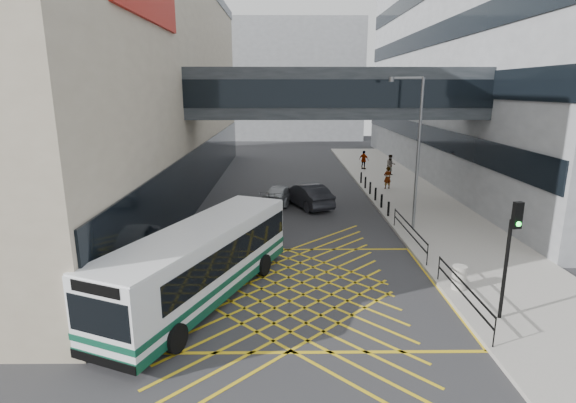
{
  "coord_description": "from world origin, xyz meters",
  "views": [
    {
      "loc": [
        -0.21,
        -16.59,
        7.78
      ],
      "look_at": [
        0.0,
        4.0,
        2.6
      ],
      "focal_mm": 28.0,
      "sensor_mm": 36.0,
      "label": 1
    }
  ],
  "objects_px": {
    "pedestrian_a": "(387,178)",
    "pedestrian_c": "(364,160)",
    "pedestrian_b": "(391,165)",
    "car_dark": "(307,195)",
    "car_silver": "(280,194)",
    "traffic_light": "(511,244)",
    "street_lamp": "(415,144)",
    "car_white": "(195,237)",
    "litter_bin": "(459,277)",
    "bus": "(203,260)"
  },
  "relations": [
    {
      "from": "pedestrian_a",
      "to": "pedestrian_c",
      "type": "distance_m",
      "value": 8.8
    },
    {
      "from": "pedestrian_b",
      "to": "car_dark",
      "type": "bearing_deg",
      "value": -125.82
    },
    {
      "from": "car_silver",
      "to": "pedestrian_a",
      "type": "relative_size",
      "value": 2.51
    },
    {
      "from": "car_silver",
      "to": "traffic_light",
      "type": "xyz_separation_m",
      "value": [
        7.68,
        -16.65,
        2.19
      ]
    },
    {
      "from": "street_lamp",
      "to": "pedestrian_b",
      "type": "distance_m",
      "value": 16.5
    },
    {
      "from": "car_white",
      "to": "car_dark",
      "type": "bearing_deg",
      "value": -118.56
    },
    {
      "from": "car_white",
      "to": "traffic_light",
      "type": "height_order",
      "value": "traffic_light"
    },
    {
      "from": "litter_bin",
      "to": "bus",
      "type": "bearing_deg",
      "value": -177.7
    },
    {
      "from": "car_dark",
      "to": "car_silver",
      "type": "bearing_deg",
      "value": -51.01
    },
    {
      "from": "car_dark",
      "to": "litter_bin",
      "type": "height_order",
      "value": "car_dark"
    },
    {
      "from": "pedestrian_b",
      "to": "pedestrian_c",
      "type": "relative_size",
      "value": 1.02
    },
    {
      "from": "bus",
      "to": "car_white",
      "type": "bearing_deg",
      "value": 127.0
    },
    {
      "from": "car_white",
      "to": "street_lamp",
      "type": "distance_m",
      "value": 12.63
    },
    {
      "from": "car_silver",
      "to": "pedestrian_b",
      "type": "height_order",
      "value": "pedestrian_b"
    },
    {
      "from": "traffic_light",
      "to": "litter_bin",
      "type": "height_order",
      "value": "traffic_light"
    },
    {
      "from": "car_dark",
      "to": "car_silver",
      "type": "xyz_separation_m",
      "value": [
        -1.83,
        0.9,
        -0.12
      ]
    },
    {
      "from": "car_silver",
      "to": "traffic_light",
      "type": "height_order",
      "value": "traffic_light"
    },
    {
      "from": "car_white",
      "to": "pedestrian_a",
      "type": "relative_size",
      "value": 2.83
    },
    {
      "from": "car_dark",
      "to": "traffic_light",
      "type": "height_order",
      "value": "traffic_light"
    },
    {
      "from": "car_dark",
      "to": "traffic_light",
      "type": "distance_m",
      "value": 16.92
    },
    {
      "from": "car_dark",
      "to": "pedestrian_a",
      "type": "distance_m",
      "value": 8.17
    },
    {
      "from": "car_dark",
      "to": "pedestrian_c",
      "type": "xyz_separation_m",
      "value": [
        6.24,
        13.67,
        0.26
      ]
    },
    {
      "from": "car_dark",
      "to": "pedestrian_a",
      "type": "relative_size",
      "value": 2.96
    },
    {
      "from": "car_white",
      "to": "car_silver",
      "type": "distance_m",
      "value": 10.48
    },
    {
      "from": "bus",
      "to": "pedestrian_c",
      "type": "xyz_separation_m",
      "value": [
        10.83,
        27.41,
        -0.48
      ]
    },
    {
      "from": "car_silver",
      "to": "street_lamp",
      "type": "xyz_separation_m",
      "value": [
        7.39,
        -6.19,
        4.18
      ]
    },
    {
      "from": "traffic_light",
      "to": "litter_bin",
      "type": "bearing_deg",
      "value": 91.96
    },
    {
      "from": "litter_bin",
      "to": "pedestrian_c",
      "type": "relative_size",
      "value": 0.53
    },
    {
      "from": "litter_bin",
      "to": "car_white",
      "type": "bearing_deg",
      "value": 157.67
    },
    {
      "from": "bus",
      "to": "pedestrian_b",
      "type": "relative_size",
      "value": 5.61
    },
    {
      "from": "traffic_light",
      "to": "street_lamp",
      "type": "xyz_separation_m",
      "value": [
        -0.28,
        10.46,
        2.0
      ]
    },
    {
      "from": "car_dark",
      "to": "street_lamp",
      "type": "relative_size",
      "value": 0.62
    },
    {
      "from": "traffic_light",
      "to": "pedestrian_a",
      "type": "relative_size",
      "value": 2.41
    },
    {
      "from": "traffic_light",
      "to": "pedestrian_c",
      "type": "relative_size",
      "value": 2.31
    },
    {
      "from": "car_dark",
      "to": "car_silver",
      "type": "distance_m",
      "value": 2.05
    },
    {
      "from": "traffic_light",
      "to": "bus",
      "type": "bearing_deg",
      "value": 157.5
    },
    {
      "from": "car_dark",
      "to": "pedestrian_b",
      "type": "relative_size",
      "value": 2.76
    },
    {
      "from": "pedestrian_c",
      "to": "car_white",
      "type": "bearing_deg",
      "value": 101.66
    },
    {
      "from": "bus",
      "to": "car_dark",
      "type": "distance_m",
      "value": 14.5
    },
    {
      "from": "litter_bin",
      "to": "pedestrian_c",
      "type": "height_order",
      "value": "pedestrian_c"
    },
    {
      "from": "bus",
      "to": "pedestrian_b",
      "type": "xyz_separation_m",
      "value": [
        12.72,
        24.31,
        -0.46
      ]
    },
    {
      "from": "traffic_light",
      "to": "pedestrian_a",
      "type": "bearing_deg",
      "value": 76.44
    },
    {
      "from": "litter_bin",
      "to": "pedestrian_b",
      "type": "height_order",
      "value": "pedestrian_b"
    },
    {
      "from": "pedestrian_b",
      "to": "car_white",
      "type": "bearing_deg",
      "value": -124.19
    },
    {
      "from": "bus",
      "to": "litter_bin",
      "type": "height_order",
      "value": "bus"
    },
    {
      "from": "car_silver",
      "to": "litter_bin",
      "type": "xyz_separation_m",
      "value": [
        7.1,
        -14.24,
        -0.04
      ]
    },
    {
      "from": "pedestrian_c",
      "to": "street_lamp",
      "type": "bearing_deg",
      "value": 127.97
    },
    {
      "from": "pedestrian_c",
      "to": "pedestrian_a",
      "type": "bearing_deg",
      "value": 132.06
    },
    {
      "from": "litter_bin",
      "to": "pedestrian_c",
      "type": "bearing_deg",
      "value": 87.94
    },
    {
      "from": "car_white",
      "to": "litter_bin",
      "type": "height_order",
      "value": "car_white"
    }
  ]
}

